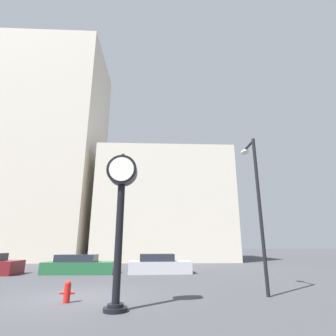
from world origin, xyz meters
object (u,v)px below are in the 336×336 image
(street_clock, at_px, (121,202))
(car_green, at_px, (79,265))
(fire_hydrant_near, at_px, (67,291))
(street_lamp_right, at_px, (255,188))
(car_silver, at_px, (159,265))

(street_clock, height_order, car_green, street_clock)
(street_clock, distance_m, fire_hydrant_near, 3.66)
(car_green, distance_m, street_lamp_right, 12.95)
(car_green, relative_size, car_silver, 1.09)
(street_clock, xyz_separation_m, car_green, (-4.00, 10.39, -2.72))
(car_silver, relative_size, street_lamp_right, 0.67)
(street_clock, height_order, street_lamp_right, street_lamp_right)
(car_green, xyz_separation_m, fire_hydrant_near, (2.16, -9.12, -0.17))
(fire_hydrant_near, distance_m, street_lamp_right, 8.34)
(street_clock, distance_m, car_green, 11.47)
(car_silver, xyz_separation_m, fire_hydrant_near, (-3.25, -9.24, -0.19))
(car_green, distance_m, fire_hydrant_near, 9.37)
(car_green, bearing_deg, fire_hydrant_near, -75.87)
(fire_hydrant_near, bearing_deg, street_lamp_right, 8.50)
(car_green, relative_size, street_lamp_right, 0.74)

